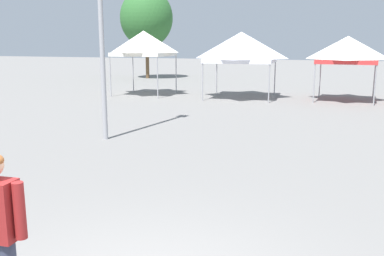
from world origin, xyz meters
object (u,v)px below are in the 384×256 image
(canopy_tent_far_left, at_px, (144,44))
(canopy_tent_center, at_px, (241,47))
(tree_behind_tents_center, at_px, (146,18))
(canopy_tent_behind_left, at_px, (348,50))

(canopy_tent_far_left, bearing_deg, canopy_tent_center, 5.11)
(canopy_tent_center, height_order, tree_behind_tents_center, tree_behind_tents_center)
(canopy_tent_far_left, height_order, tree_behind_tents_center, tree_behind_tents_center)
(canopy_tent_far_left, bearing_deg, canopy_tent_behind_left, 5.79)
(canopy_tent_center, xyz_separation_m, tree_behind_tents_center, (-9.96, 9.54, 2.15))
(canopy_tent_far_left, xyz_separation_m, canopy_tent_behind_left, (10.39, 1.05, -0.30))
(canopy_tent_center, bearing_deg, canopy_tent_far_left, -174.89)
(canopy_tent_far_left, height_order, canopy_tent_behind_left, canopy_tent_far_left)
(canopy_tent_far_left, relative_size, canopy_tent_behind_left, 1.10)
(canopy_tent_behind_left, bearing_deg, canopy_tent_far_left, -174.21)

